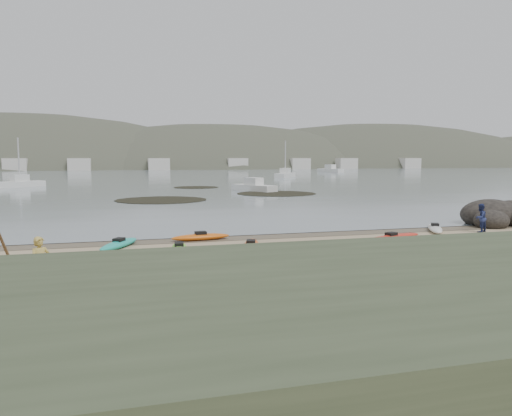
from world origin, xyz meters
name	(u,v)px	position (x,y,z in m)	size (l,w,h in m)	color
ground	(256,235)	(0.00, 0.00, 0.00)	(600.00, 600.00, 0.00)	tan
wet_sand	(257,236)	(0.00, -0.30, 0.00)	(60.00, 60.00, 0.00)	brown
water	(129,164)	(0.00, 300.00, 0.01)	(1200.00, 1200.00, 0.00)	slate
bluff	(483,314)	(0.00, -17.50, 1.00)	(60.00, 8.00, 2.00)	#475138
kayaks	(243,245)	(-1.64, -3.55, 0.17)	(21.80, 9.04, 0.34)	yellow
person_west	(41,264)	(-9.61, -9.12, 0.87)	(0.64, 0.42, 1.75)	tan
person_east	(480,218)	(12.61, -2.24, 0.81)	(0.79, 0.61, 1.62)	navy
rock_cluster	(500,220)	(16.23, 0.27, 0.26)	(5.46, 4.04, 1.94)	black
kelp_mats	(218,194)	(3.82, 29.99, 0.03)	(22.80, 27.54, 0.04)	black
moored_boats	(191,175)	(7.78, 79.48, 0.54)	(103.39, 79.68, 1.20)	silver
far_hills	(225,202)	(39.38, 193.97, -15.93)	(550.00, 135.00, 80.00)	#384235
far_town	(158,164)	(6.00, 145.00, 2.00)	(199.00, 5.00, 4.00)	beige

